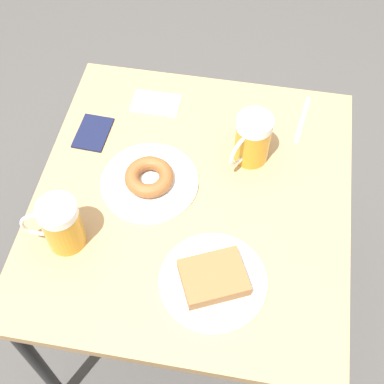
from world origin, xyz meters
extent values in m
plane|color=#474442|center=(0.00, 0.00, 0.00)|extent=(8.00, 8.00, 0.00)
cube|color=tan|center=(0.00, 0.00, 0.70)|extent=(0.82, 0.88, 0.03)
cylinder|color=black|center=(-0.37, -0.40, 0.34)|extent=(0.04, 0.04, 0.68)
cylinder|color=black|center=(0.37, -0.40, 0.34)|extent=(0.04, 0.04, 0.68)
cylinder|color=black|center=(0.37, 0.40, 0.34)|extent=(0.04, 0.04, 0.68)
cylinder|color=white|center=(-0.09, 0.23, 0.72)|extent=(0.26, 0.26, 0.01)
cube|color=brown|center=(-0.09, 0.23, 0.74)|extent=(0.18, 0.17, 0.03)
cylinder|color=white|center=(0.12, -0.02, 0.72)|extent=(0.26, 0.26, 0.01)
torus|color=brown|center=(0.12, -0.02, 0.74)|extent=(0.13, 0.13, 0.04)
cylinder|color=#C68C23|center=(0.28, 0.18, 0.77)|extent=(0.09, 0.09, 0.12)
cylinder|color=white|center=(0.28, 0.18, 0.85)|extent=(0.10, 0.10, 0.03)
torus|color=silver|center=(0.33, 0.19, 0.79)|extent=(0.09, 0.03, 0.09)
cylinder|color=#C68C23|center=(-0.14, -0.16, 0.77)|extent=(0.09, 0.09, 0.12)
cylinder|color=white|center=(-0.14, -0.16, 0.85)|extent=(0.10, 0.10, 0.03)
torus|color=silver|center=(-0.11, -0.11, 0.79)|extent=(0.05, 0.09, 0.09)
cube|color=white|center=(0.16, -0.31, 0.72)|extent=(0.14, 0.09, 0.00)
cube|color=silver|center=(-0.27, -0.32, 0.72)|extent=(0.04, 0.18, 0.00)
cube|color=#141938|center=(0.31, -0.16, 0.72)|extent=(0.09, 0.13, 0.01)
camera|label=1|loc=(-0.13, 0.77, 1.88)|focal=50.00mm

